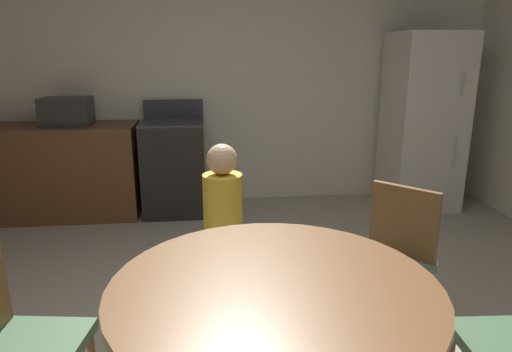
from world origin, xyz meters
TOP-DOWN VIEW (x-y plane):
  - wall_back at (0.00, 2.97)m, footprint 6.06×0.12m
  - kitchen_counter at (-1.74, 2.57)m, footprint 1.98×0.60m
  - oven_range at (-0.40, 2.57)m, footprint 0.60×0.60m
  - refrigerator at (2.12, 2.52)m, footprint 0.68×0.68m
  - microwave at (-1.37, 2.57)m, footprint 0.44×0.32m
  - dining_table at (0.16, -0.41)m, footprint 1.20×1.20m
  - chair_northeast at (0.91, 0.28)m, footprint 0.57×0.57m
  - chair_west at (-0.85, -0.26)m, footprint 0.45×0.45m
  - person_child at (0.01, 0.54)m, footprint 0.25×0.25m

SIDE VIEW (x-z plane):
  - kitchen_counter at x=-1.74m, z-range 0.00..0.90m
  - oven_range at x=-0.40m, z-range -0.08..1.02m
  - chair_northeast at x=0.91m, z-range 0.07..0.94m
  - chair_west at x=-0.85m, z-range 0.07..0.94m
  - person_child at x=0.01m, z-range 0.03..1.12m
  - dining_table at x=0.16m, z-range 0.22..0.98m
  - refrigerator at x=2.12m, z-range 0.00..1.76m
  - microwave at x=-1.37m, z-range 0.90..1.16m
  - wall_back at x=0.00m, z-range 0.00..2.70m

